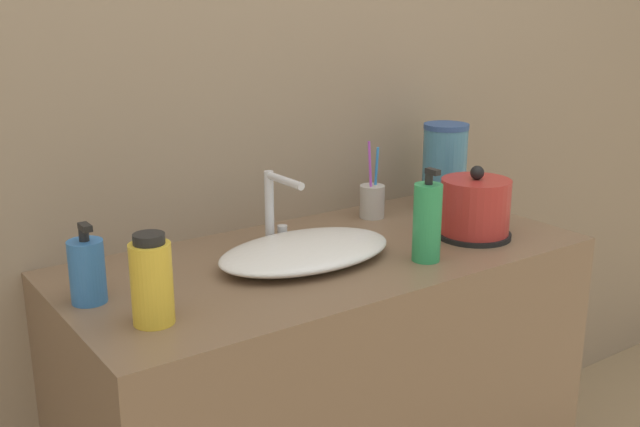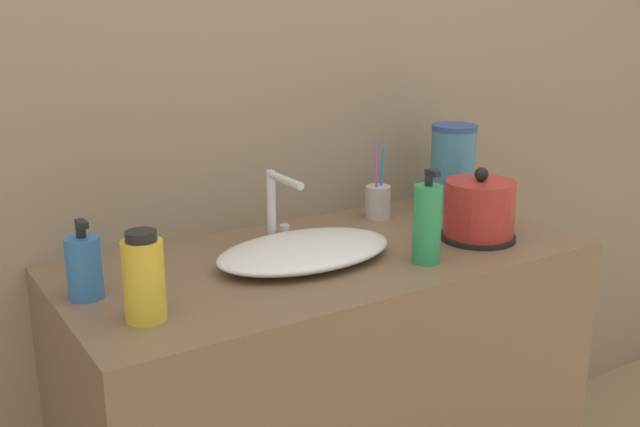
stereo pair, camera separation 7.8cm
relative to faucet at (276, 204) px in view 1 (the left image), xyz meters
The scene contains 10 objects.
wall_back 0.39m from the faucet, 70.90° to the left, with size 6.00×0.04×2.60m.
vanity_counter 0.55m from the faucet, 61.92° to the right, with size 1.21×0.56×0.86m.
sink_basin 0.15m from the faucet, 92.29° to the right, with size 0.41×0.25×0.05m.
faucet is the anchor object (origin of this frame).
electric_kettle 0.48m from the faucet, 27.20° to the right, with size 0.18×0.18×0.18m.
toothbrush_cup 0.34m from the faucet, ahead, with size 0.07×0.07×0.21m.
lotion_bottle 0.35m from the faucet, 51.88° to the right, with size 0.06×0.06×0.21m.
shampoo_bottle 0.48m from the faucet, behind, with size 0.07×0.07×0.16m.
mouthwash_bottle 0.48m from the faucet, 149.46° to the right, with size 0.08×0.08×0.17m.
water_pitcher 0.56m from the faucet, ahead, with size 0.12×0.12×0.23m.
Camera 1 is at (-0.94, -1.03, 1.42)m, focal length 42.00 mm.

